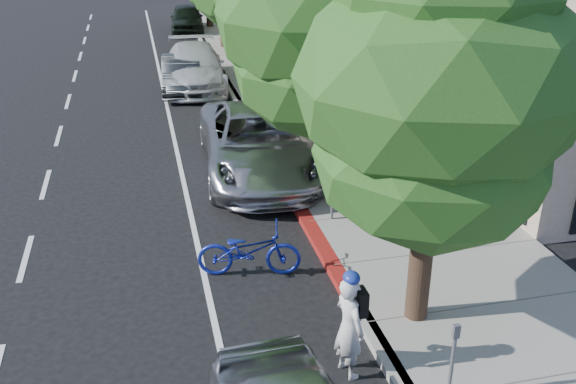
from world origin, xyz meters
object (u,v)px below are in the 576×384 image
object	(u,v)px
street_tree_1	(326,18)
silver_suv	(258,142)
pedestrian	(341,108)
dark_sedan	(181,74)
white_pickup	(195,67)
street_tree_0	(438,86)
street_tree_2	(273,0)
bicycle	(249,250)
cyclist	(349,327)
dark_suv_far	(187,19)

from	to	relation	value
street_tree_1	silver_suv	bearing A→B (deg)	133.03
pedestrian	street_tree_1	bearing A→B (deg)	20.35
dark_sedan	white_pickup	world-z (taller)	white_pickup
street_tree_0	silver_suv	xyz separation A→B (m)	(-1.40, 7.50, -3.44)
street_tree_0	street_tree_1	xyz separation A→B (m)	(0.00, 6.00, 0.07)
street_tree_2	silver_suv	size ratio (longest dim) A/B	1.02
street_tree_1	bicycle	bearing A→B (deg)	-124.91
street_tree_1	cyclist	bearing A→B (deg)	-102.88
pedestrian	cyclist	bearing A→B (deg)	28.21
street_tree_1	cyclist	size ratio (longest dim) A/B	4.25
white_pickup	pedestrian	world-z (taller)	pedestrian
street_tree_2	dark_sedan	world-z (taller)	street_tree_2
bicycle	dark_suv_far	distance (m)	26.94
white_pickup	silver_suv	bearing A→B (deg)	-82.47
bicycle	white_pickup	distance (m)	14.72
street_tree_1	pedestrian	size ratio (longest dim) A/B	3.80
street_tree_0	white_pickup	size ratio (longest dim) A/B	1.25
street_tree_1	white_pickup	bearing A→B (deg)	101.19
white_pickup	cyclist	bearing A→B (deg)	-85.31
street_tree_1	silver_suv	world-z (taller)	street_tree_1
dark_suv_far	silver_suv	bearing A→B (deg)	-85.64
street_tree_2	dark_suv_far	distance (m)	17.56
white_pickup	bicycle	bearing A→B (deg)	-88.76
cyclist	dark_suv_far	size ratio (longest dim) A/B	0.39
street_tree_1	pedestrian	world-z (taller)	street_tree_1
silver_suv	dark_suv_far	size ratio (longest dim) A/B	1.41
street_tree_2	bicycle	distance (m)	10.64
cyclist	dark_suv_far	bearing A→B (deg)	-16.37
street_tree_2	bicycle	bearing A→B (deg)	-104.94
street_tree_2	silver_suv	bearing A→B (deg)	-107.28
street_tree_2	cyclist	xyz separation A→B (m)	(-1.60, -13.00, -3.15)
street_tree_0	cyclist	world-z (taller)	street_tree_0
street_tree_0	street_tree_1	world-z (taller)	street_tree_1
silver_suv	dark_sedan	size ratio (longest dim) A/B	1.53
bicycle	dark_suv_far	world-z (taller)	dark_suv_far
street_tree_1	dark_sedan	bearing A→B (deg)	104.83
dark_suv_far	pedestrian	xyz separation A→B (m)	(2.90, -19.92, 0.35)
cyclist	silver_suv	bearing A→B (deg)	-17.34
cyclist	white_pickup	size ratio (longest dim) A/B	0.31
dark_sedan	white_pickup	distance (m)	0.82
street_tree_0	bicycle	distance (m)	5.13
street_tree_2	dark_sedan	size ratio (longest dim) A/B	1.56
dark_suv_far	pedestrian	bearing A→B (deg)	-77.34
dark_suv_far	pedestrian	distance (m)	20.14
street_tree_0	dark_sedan	size ratio (longest dim) A/B	1.70
silver_suv	pedestrian	distance (m)	3.41
street_tree_0	dark_sedan	xyz separation A→B (m)	(-2.77, 16.45, -3.64)
dark_sedan	pedestrian	size ratio (longest dim) A/B	2.14
bicycle	dark_suv_far	bearing A→B (deg)	9.43
street_tree_0	silver_suv	bearing A→B (deg)	100.57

